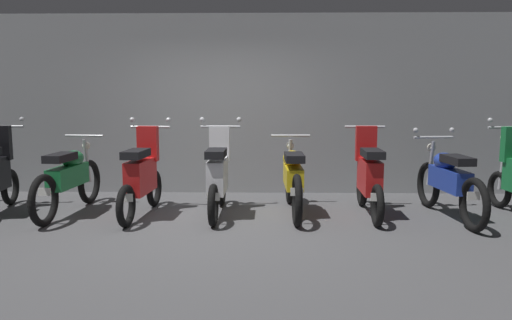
# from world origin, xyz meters

# --- Properties ---
(ground_plane) EXTENTS (80.00, 80.00, 0.00)m
(ground_plane) POSITION_xyz_m (0.00, 0.00, 0.00)
(ground_plane) COLOR #4C4C4F
(back_wall) EXTENTS (16.08, 0.30, 2.87)m
(back_wall) POSITION_xyz_m (0.00, 2.30, 1.43)
(back_wall) COLOR gray
(back_wall) RESTS_ON ground
(motorbike_slot_2) EXTENTS (0.56, 1.95, 1.03)m
(motorbike_slot_2) POSITION_xyz_m (-2.02, 0.68, 0.49)
(motorbike_slot_2) COLOR black
(motorbike_slot_2) RESTS_ON ground
(motorbike_slot_3) EXTENTS (0.59, 1.68, 1.29)m
(motorbike_slot_3) POSITION_xyz_m (-1.01, 0.60, 0.53)
(motorbike_slot_3) COLOR black
(motorbike_slot_3) RESTS_ON ground
(motorbike_slot_4) EXTENTS (0.59, 1.68, 1.29)m
(motorbike_slot_4) POSITION_xyz_m (0.00, 0.67, 0.53)
(motorbike_slot_4) COLOR black
(motorbike_slot_4) RESTS_ON ground
(motorbike_slot_5) EXTENTS (0.56, 1.95, 1.03)m
(motorbike_slot_5) POSITION_xyz_m (1.01, 0.76, 0.49)
(motorbike_slot_5) COLOR black
(motorbike_slot_5) RESTS_ON ground
(motorbike_slot_6) EXTENTS (0.56, 1.68, 1.18)m
(motorbike_slot_6) POSITION_xyz_m (2.02, 0.69, 0.52)
(motorbike_slot_6) COLOR black
(motorbike_slot_6) RESTS_ON ground
(motorbike_slot_7) EXTENTS (0.59, 1.95, 1.15)m
(motorbike_slot_7) POSITION_xyz_m (3.03, 0.55, 0.49)
(motorbike_slot_7) COLOR black
(motorbike_slot_7) RESTS_ON ground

